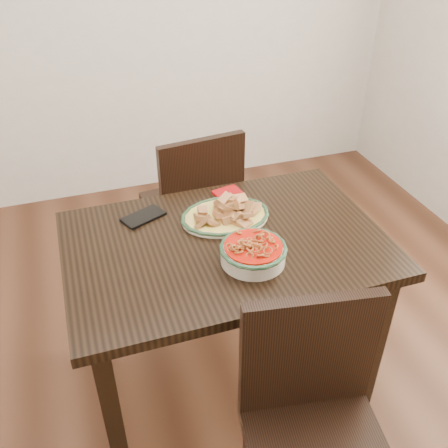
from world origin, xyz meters
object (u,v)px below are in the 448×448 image
object	(u,v)px
fish_plate	(225,209)
noodle_bowl	(253,251)
dining_table	(226,262)
chair_far	(195,202)
chair_near	(314,419)
smartphone	(143,217)

from	to	relation	value
fish_plate	noodle_bowl	xyz separation A→B (m)	(0.01, -0.28, -0.00)
dining_table	chair_far	world-z (taller)	chair_far
chair_far	noodle_bowl	size ratio (longest dim) A/B	3.80
chair_far	fish_plate	distance (m)	0.62
chair_near	fish_plate	size ratio (longest dim) A/B	2.58
chair_far	noodle_bowl	bearing A→B (deg)	81.97
chair_near	noodle_bowl	size ratio (longest dim) A/B	3.80
chair_far	fish_plate	xyz separation A→B (m)	(-0.02, -0.54, 0.30)
noodle_bowl	smartphone	distance (m)	0.50
dining_table	smartphone	world-z (taller)	smartphone
dining_table	chair_near	size ratio (longest dim) A/B	1.31
chair_far	smartphone	distance (m)	0.60
chair_far	fish_plate	size ratio (longest dim) A/B	2.58
fish_plate	smartphone	distance (m)	0.32
chair_far	chair_near	world-z (taller)	same
noodle_bowl	smartphone	size ratio (longest dim) A/B	1.44
noodle_bowl	smartphone	world-z (taller)	noodle_bowl
dining_table	noodle_bowl	xyz separation A→B (m)	(0.05, -0.14, 0.15)
chair_far	fish_plate	world-z (taller)	chair_far
fish_plate	chair_near	bearing A→B (deg)	-87.86
smartphone	noodle_bowl	bearing A→B (deg)	-75.28
dining_table	chair_near	bearing A→B (deg)	-83.38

